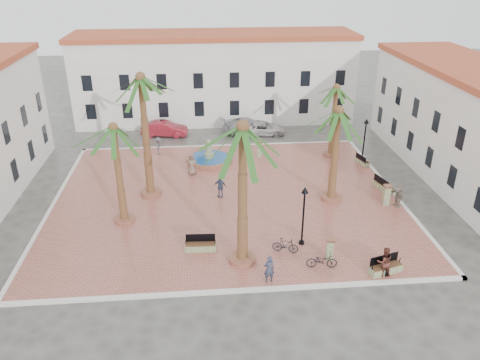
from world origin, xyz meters
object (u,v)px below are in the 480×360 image
at_px(cyclist_b, 384,262).
at_px(pedestrian_fountain_b, 220,187).
at_px(palm_e, 338,122).
at_px(bollard_se, 330,249).
at_px(bicycle_a, 322,260).
at_px(palm_s, 243,143).
at_px(car_black, 167,129).
at_px(palm_ne, 336,96).
at_px(fountain, 209,158).
at_px(bench_e, 383,186).
at_px(palm_nw, 142,90).
at_px(bench_ne, 362,161).
at_px(litter_bin, 386,270).
at_px(bicycle_b, 285,245).
at_px(bollard_e, 387,195).
at_px(bollard_n, 260,149).
at_px(pedestrian_fountain_a, 192,164).
at_px(pedestrian_north, 159,146).
at_px(lamppost_s, 304,206).
at_px(cyclist_a, 269,269).
at_px(bench_se, 385,268).
at_px(car_red, 165,129).
at_px(car_white, 263,129).
at_px(pedestrian_east, 398,196).
at_px(car_silver, 248,125).
at_px(lamppost_e, 365,133).
at_px(bench_s, 201,246).

relative_size(cyclist_b, pedestrian_fountain_b, 1.09).
relative_size(palm_e, bollard_se, 5.13).
bearing_deg(bicycle_a, palm_s, 83.01).
height_order(bicycle_a, car_black, car_black).
relative_size(palm_s, palm_ne, 1.33).
xyz_separation_m(fountain, bench_e, (13.53, -6.82, 0.01)).
distance_m(palm_s, car_black, 24.82).
height_order(palm_nw, bench_ne, palm_nw).
distance_m(fountain, car_black, 8.77).
height_order(litter_bin, bicycle_b, bicycle_b).
height_order(bollard_e, litter_bin, bollard_e).
distance_m(bench_e, bollard_e, 2.53).
distance_m(bench_ne, bicycle_a, 16.45).
bearing_deg(bench_e, bench_ne, -14.91).
height_order(bollard_n, car_black, bollard_n).
height_order(bollard_se, pedestrian_fountain_a, pedestrian_fountain_a).
bearing_deg(pedestrian_north, lamppost_s, -145.52).
height_order(bollard_e, bicycle_a, bollard_e).
height_order(palm_ne, cyclist_a, palm_ne).
distance_m(bench_se, car_red, 28.48).
height_order(palm_nw, cyclist_a, palm_nw).
bearing_deg(palm_e, palm_s, -135.36).
relative_size(bicycle_a, car_white, 0.40).
relative_size(bench_se, pedestrian_north, 1.30).
relative_size(palm_ne, litter_bin, 9.87).
height_order(palm_e, cyclist_b, palm_e).
distance_m(pedestrian_east, car_white, 18.25).
xyz_separation_m(bollard_n, cyclist_b, (4.88, -18.16, 0.12)).
xyz_separation_m(bench_ne, car_silver, (-9.23, 9.61, 0.36)).
bearing_deg(bollard_n, car_white, 79.48).
relative_size(fountain, bench_ne, 2.42).
distance_m(bench_e, bicycle_b, 12.14).
relative_size(lamppost_e, pedestrian_fountain_b, 2.42).
bearing_deg(bench_e, litter_bin, 145.41).
xyz_separation_m(bench_s, cyclist_b, (10.46, -3.50, 0.64)).
relative_size(palm_nw, pedestrian_north, 5.86).
height_order(lamppost_e, bollard_n, lamppost_e).
distance_m(palm_e, pedestrian_east, 7.15).
relative_size(bicycle_b, car_red, 0.35).
bearing_deg(bench_e, bench_se, 145.30).
xyz_separation_m(cyclist_b, pedestrian_north, (-14.11, 19.67, -0.12)).
xyz_separation_m(bench_e, pedestrian_fountain_a, (-15.06, 4.18, 0.65)).
height_order(bench_ne, car_white, car_white).
xyz_separation_m(palm_s, cyclist_a, (1.30, -2.17, -6.78)).
distance_m(palm_s, bollard_se, 8.69).
xyz_separation_m(palm_nw, bench_e, (18.23, -0.87, -7.89)).
bearing_deg(lamppost_e, bench_e, -90.22).
relative_size(pedestrian_fountain_b, pedestrian_north, 1.05).
xyz_separation_m(palm_e, bench_s, (-9.96, -6.03, -5.87)).
bearing_deg(pedestrian_north, bicycle_b, -149.98).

